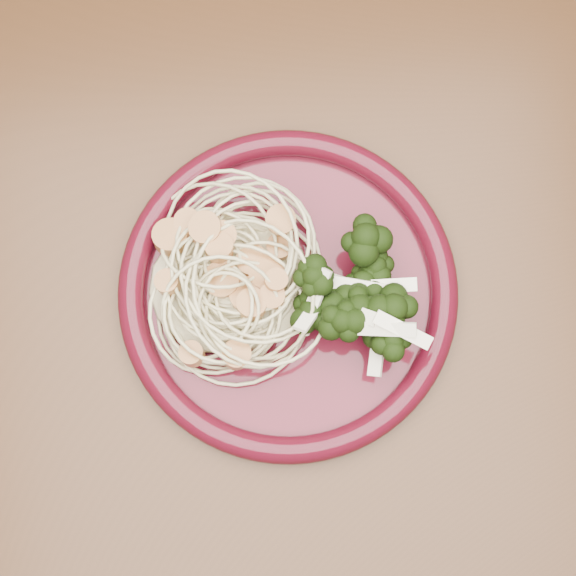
% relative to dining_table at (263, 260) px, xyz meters
% --- Properties ---
extents(dining_table, '(1.20, 0.80, 0.75)m').
position_rel_dining_table_xyz_m(dining_table, '(0.00, 0.00, 0.00)').
color(dining_table, '#472814').
rests_on(dining_table, ground).
extents(dinner_plate, '(0.30, 0.30, 0.02)m').
position_rel_dining_table_xyz_m(dinner_plate, '(0.02, -0.05, 0.11)').
color(dinner_plate, '#4A0E1A').
rests_on(dinner_plate, dining_table).
extents(spaghetti_pile, '(0.14, 0.13, 0.03)m').
position_rel_dining_table_xyz_m(spaghetti_pile, '(-0.03, -0.04, 0.12)').
color(spaghetti_pile, beige).
rests_on(spaghetti_pile, dinner_plate).
extents(scallop_cluster, '(0.15, 0.15, 0.04)m').
position_rel_dining_table_xyz_m(scallop_cluster, '(-0.03, -0.04, 0.15)').
color(scallop_cluster, '#C68545').
rests_on(scallop_cluster, spaghetti_pile).
extents(broccoli_pile, '(0.11, 0.14, 0.05)m').
position_rel_dining_table_xyz_m(broccoli_pile, '(0.07, -0.06, 0.13)').
color(broccoli_pile, black).
rests_on(broccoli_pile, dinner_plate).
extents(onion_garnish, '(0.07, 0.09, 0.05)m').
position_rel_dining_table_xyz_m(onion_garnish, '(0.07, -0.06, 0.16)').
color(onion_garnish, white).
rests_on(onion_garnish, broccoli_pile).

